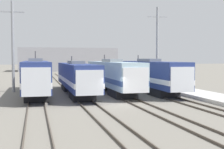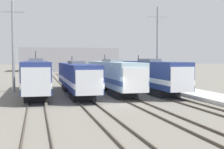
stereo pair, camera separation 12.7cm
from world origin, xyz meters
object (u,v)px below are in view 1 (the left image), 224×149
at_px(locomotive_far_left, 36,76).
at_px(catenary_tower_left, 13,45).
at_px(locomotive_center_right, 113,75).
at_px(locomotive_center_left, 76,77).
at_px(locomotive_far_right, 150,75).
at_px(catenary_tower_right, 157,46).

height_order(locomotive_far_left, catenary_tower_left, catenary_tower_left).
bearing_deg(locomotive_center_right, catenary_tower_left, 161.40).
bearing_deg(catenary_tower_left, locomotive_center_left, -34.34).
xyz_separation_m(locomotive_far_right, catenary_tower_right, (2.89, 4.78, 3.78)).
bearing_deg(catenary_tower_left, locomotive_far_left, -59.39).
bearing_deg(locomotive_center_right, locomotive_far_left, -176.25).
bearing_deg(catenary_tower_left, locomotive_far_right, -16.03).
relative_size(locomotive_far_left, catenary_tower_left, 1.66).
xyz_separation_m(locomotive_far_left, locomotive_far_right, (13.89, -0.13, -0.03)).
distance_m(locomotive_far_left, locomotive_far_right, 13.89).
bearing_deg(locomotive_center_left, catenary_tower_right, 22.53).
bearing_deg(locomotive_far_right, catenary_tower_left, 163.97).
bearing_deg(locomotive_center_left, locomotive_far_left, 175.13).
distance_m(locomotive_center_right, locomotive_far_right, 4.69).
distance_m(locomotive_center_right, catenary_tower_right, 9.35).
bearing_deg(catenary_tower_left, catenary_tower_right, 0.00).
bearing_deg(locomotive_far_left, catenary_tower_right, 15.48).
relative_size(locomotive_center_right, catenary_tower_left, 1.67).
relative_size(catenary_tower_left, catenary_tower_right, 1.00).
xyz_separation_m(locomotive_center_left, catenary_tower_right, (12.15, 5.04, 3.90)).
xyz_separation_m(locomotive_center_left, locomotive_center_right, (4.63, 1.00, 0.09)).
bearing_deg(catenary_tower_right, locomotive_center_right, -151.76).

